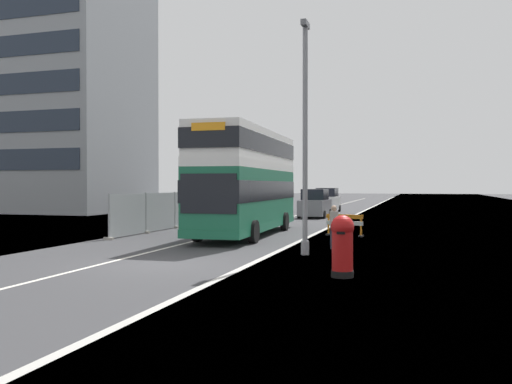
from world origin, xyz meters
TOP-DOWN VIEW (x-y plane):
  - ground at (0.59, 0.15)m, footprint 140.00×280.00m
  - double_decker_bus at (-0.47, 10.07)m, footprint 3.16×11.44m
  - lamppost_foreground at (3.82, 3.63)m, footprint 0.29×0.70m
  - red_pillar_postbox at (5.75, -0.61)m, footprint 0.64×0.64m
  - roadworks_barrier at (4.23, 11.04)m, footprint 1.90×0.92m
  - construction_site_fence at (-5.76, 14.54)m, footprint 0.44×17.20m
  - car_oncoming_near at (0.05, 25.30)m, footprint 2.08×4.31m
  - car_receding_mid at (-0.32, 33.25)m, footprint 2.04×4.24m
  - bare_tree_far_verge_near at (-10.66, 43.02)m, footprint 2.76×2.66m
  - bare_tree_far_verge_mid at (-12.63, 47.68)m, footprint 3.22×2.92m
  - pedestrian_at_kerb at (4.54, 5.73)m, footprint 0.34×0.34m
  - backdrop_office_block at (-28.42, 28.00)m, footprint 21.11×12.39m

SIDE VIEW (x-z plane):
  - ground at x=0.59m, z-range -0.10..0.00m
  - roadworks_barrier at x=4.23m, z-range 0.14..1.20m
  - pedestrian_at_kerb at x=4.54m, z-range 0.00..1.70m
  - red_pillar_postbox at x=5.75m, z-range 0.08..1.77m
  - car_oncoming_near at x=0.05m, z-range -0.08..2.10m
  - construction_site_fence at x=-5.76m, z-range -0.04..2.07m
  - car_receding_mid at x=-0.32m, z-range -0.07..2.14m
  - bare_tree_far_verge_mid at x=-12.63m, z-range 0.04..5.13m
  - bare_tree_far_verge_near at x=-10.66m, z-range 0.19..5.17m
  - double_decker_bus at x=-0.47m, z-range 0.16..5.31m
  - lamppost_foreground at x=3.82m, z-range -0.23..8.09m
  - backdrop_office_block at x=-28.42m, z-range 0.00..22.32m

